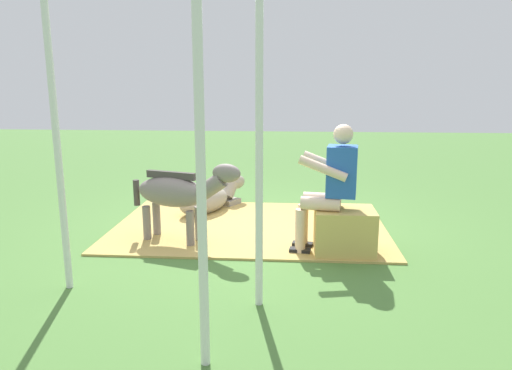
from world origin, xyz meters
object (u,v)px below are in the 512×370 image
at_px(tent_pole_right, 58,150).
at_px(tent_pole_mid, 201,177).
at_px(hay_bale, 344,232).
at_px(pony_standing, 179,193).
at_px(person_seated, 330,183).
at_px(tent_pole_left, 259,156).
at_px(pony_lying, 209,199).

bearing_deg(tent_pole_right, tent_pole_mid, 142.99).
xyz_separation_m(hay_bale, pony_standing, (1.81, -0.24, 0.33)).
height_order(tent_pole_right, tent_pole_mid, same).
height_order(person_seated, tent_pole_right, tent_pole_right).
bearing_deg(tent_pole_left, pony_standing, -55.73).
xyz_separation_m(pony_standing, tent_pole_mid, (-0.71, 2.33, 0.66)).
distance_m(pony_standing, tent_pole_mid, 2.52).
distance_m(hay_bale, person_seated, 0.54).
distance_m(person_seated, tent_pole_left, 1.48).
xyz_separation_m(pony_lying, tent_pole_left, (-0.88, 2.75, 1.04)).
height_order(person_seated, pony_lying, person_seated).
height_order(pony_standing, tent_pole_left, tent_pole_left).
xyz_separation_m(pony_standing, tent_pole_right, (0.70, 1.26, 0.66)).
relative_size(pony_standing, tent_pole_right, 0.53).
xyz_separation_m(person_seated, tent_pole_mid, (0.94, 2.10, 0.47)).
bearing_deg(hay_bale, pony_standing, -7.64).
bearing_deg(hay_bale, pony_lying, -41.91).
relative_size(person_seated, tent_pole_mid, 0.56).
relative_size(tent_pole_left, tent_pole_right, 1.00).
bearing_deg(pony_standing, pony_lying, -95.08).
distance_m(pony_lying, tent_pole_right, 2.87).
distance_m(person_seated, tent_pole_mid, 2.35).
relative_size(tent_pole_right, tent_pole_mid, 1.00).
bearing_deg(person_seated, hay_bale, 173.87).
bearing_deg(person_seated, tent_pole_left, 62.27).
bearing_deg(tent_pole_mid, hay_bale, -117.91).
relative_size(person_seated, tent_pole_right, 0.56).
bearing_deg(hay_bale, tent_pole_left, 56.27).
relative_size(person_seated, tent_pole_left, 0.56).
relative_size(hay_bale, tent_pole_left, 0.25).
xyz_separation_m(pony_lying, tent_pole_right, (0.81, 2.55, 1.04)).
height_order(pony_standing, tent_pole_mid, tent_pole_mid).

